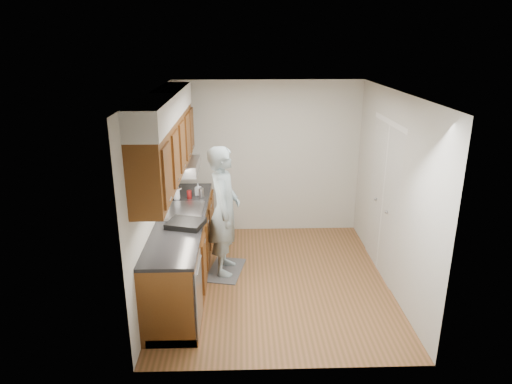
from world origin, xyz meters
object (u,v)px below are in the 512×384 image
at_px(soap_bottle_a, 176,191).
at_px(soap_bottle_b, 198,189).
at_px(person, 224,203).
at_px(dish_rack, 186,224).
at_px(soda_can, 189,195).
at_px(steel_can, 201,193).

distance_m(soap_bottle_a, soap_bottle_b, 0.35).
relative_size(person, soap_bottle_a, 7.89).
distance_m(soap_bottle_b, dish_rack, 1.17).
xyz_separation_m(soap_bottle_a, soda_can, (0.17, 0.03, -0.07)).
bearing_deg(person, soda_can, 54.61).
bearing_deg(steel_can, dish_rack, -95.38).
height_order(soap_bottle_a, soap_bottle_b, soap_bottle_a).
height_order(soap_bottle_a, steel_can, soap_bottle_a).
relative_size(soap_bottle_a, soda_can, 2.10).
height_order(person, steel_can, person).
distance_m(soda_can, dish_rack, 1.00).
relative_size(soap_bottle_a, soap_bottle_b, 1.43).
xyz_separation_m(person, steel_can, (-0.34, 0.47, -0.02)).
relative_size(soap_bottle_b, dish_rack, 0.43).
relative_size(soap_bottle_b, steel_can, 1.38).
height_order(soap_bottle_a, dish_rack, soap_bottle_a).
bearing_deg(soap_bottle_b, person, -54.98).
height_order(soap_bottle_a, soda_can, soap_bottle_a).
bearing_deg(steel_can, person, -53.76).
distance_m(soap_bottle_a, dish_rack, 1.00).
xyz_separation_m(person, dish_rack, (-0.44, -0.60, -0.05)).
bearing_deg(soda_can, soap_bottle_a, -169.57).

